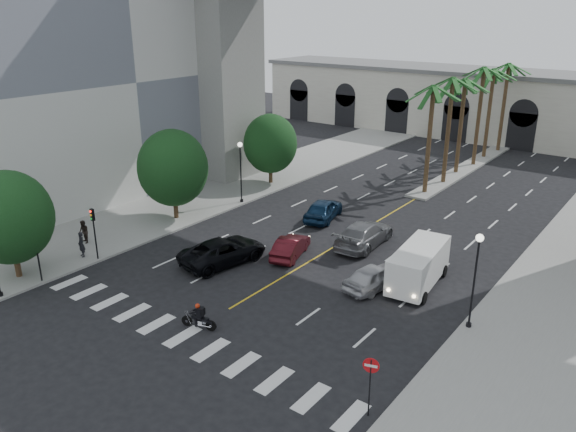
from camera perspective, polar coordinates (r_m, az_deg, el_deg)
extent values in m
plane|color=black|center=(30.63, -8.59, -10.81)|extent=(140.00, 140.00, 0.00)
cube|color=gray|center=(50.00, -8.58, 1.87)|extent=(8.00, 100.00, 0.15)
cube|color=gray|center=(36.75, 26.93, -7.26)|extent=(8.00, 100.00, 0.15)
cube|color=gray|center=(61.21, 17.52, 4.60)|extent=(2.00, 24.00, 0.20)
cube|color=silver|center=(55.35, -20.47, 13.17)|extent=(16.00, 32.00, 20.00)
cube|color=silver|center=(76.37, 22.34, 10.02)|extent=(70.00, 10.00, 8.00)
cube|color=slate|center=(75.83, 22.78, 13.16)|extent=(71.00, 10.50, 0.50)
cube|color=gray|center=(55.19, -6.50, 14.68)|extent=(5.00, 6.00, 20.80)
cylinder|color=#47331E|center=(51.02, 14.12, 7.31)|extent=(0.40, 0.40, 9.50)
cylinder|color=#47331E|center=(54.58, 15.93, 8.13)|extent=(0.40, 0.40, 9.80)
cylinder|color=#47331E|center=(58.42, 17.11, 8.52)|extent=(0.40, 0.40, 9.30)
cylinder|color=#47331E|center=(61.95, 18.78, 9.36)|extent=(0.40, 0.40, 10.10)
cylinder|color=#47331E|center=(65.83, 19.71, 9.62)|extent=(0.40, 0.40, 9.60)
cylinder|color=#47331E|center=(69.50, 21.01, 10.10)|extent=(0.40, 0.40, 9.90)
cylinder|color=#382616|center=(38.36, -25.85, -4.13)|extent=(0.36, 0.36, 2.34)
ellipsoid|color=black|center=(37.36, -26.52, -0.12)|extent=(5.20, 5.20, 5.72)
cylinder|color=#382616|center=(45.04, -11.35, 1.14)|extent=(0.36, 0.36, 2.45)
ellipsoid|color=black|center=(44.16, -11.62, 4.81)|extent=(5.44, 5.44, 5.98)
cylinder|color=#382616|center=(53.35, -1.77, 4.46)|extent=(0.36, 0.36, 2.27)
ellipsoid|color=black|center=(52.66, -1.81, 7.36)|extent=(5.04, 5.04, 5.54)
cylinder|color=black|center=(36.67, -27.16, -7.18)|extent=(0.28, 0.28, 0.36)
cylinder|color=black|center=(48.28, -4.73, 1.49)|extent=(0.28, 0.28, 0.36)
cylinder|color=black|center=(47.56, -4.81, 4.25)|extent=(0.11, 0.11, 5.00)
sphere|color=white|center=(46.92, -4.90, 7.24)|extent=(0.40, 0.40, 0.40)
cylinder|color=black|center=(31.26, 17.86, -10.58)|extent=(0.28, 0.28, 0.36)
cylinder|color=black|center=(30.13, 18.36, -6.61)|extent=(0.11, 0.11, 5.00)
sphere|color=white|center=(29.11, 18.91, -2.12)|extent=(0.40, 0.40, 0.40)
cylinder|color=black|center=(36.92, -24.07, -3.78)|extent=(0.10, 0.10, 3.50)
cube|color=black|center=(36.38, -24.40, -1.62)|extent=(0.25, 0.18, 0.80)
cylinder|color=black|center=(38.77, -19.00, -1.96)|extent=(0.10, 0.10, 3.50)
cube|color=black|center=(38.26, -19.26, 0.12)|extent=(0.25, 0.18, 0.80)
cylinder|color=black|center=(30.49, -10.22, -10.43)|extent=(0.60, 0.26, 0.59)
cylinder|color=black|center=(29.86, -7.83, -10.99)|extent=(0.60, 0.26, 0.59)
cube|color=silver|center=(30.11, -8.96, -10.60)|extent=(0.46, 0.38, 0.26)
cube|color=black|center=(30.03, -9.24, -10.09)|extent=(0.58, 0.36, 0.20)
cube|color=black|center=(29.86, -8.49, -10.33)|extent=(0.49, 0.35, 0.12)
cylinder|color=black|center=(30.10, -9.93, -9.58)|extent=(0.18, 0.53, 0.03)
cube|color=black|center=(29.77, -8.91, -9.62)|extent=(0.35, 0.43, 0.51)
cube|color=black|center=(29.67, -8.65, -9.60)|extent=(0.22, 0.32, 0.37)
sphere|color=#B9270C|center=(29.66, -9.18, -9.00)|extent=(0.26, 0.26, 0.26)
imported|color=#B3B3B8|center=(33.96, 8.74, -6.09)|extent=(2.46, 4.60, 1.49)
imported|color=#420D13|center=(37.71, 0.26, -3.14)|extent=(2.68, 4.52, 1.41)
imported|color=black|center=(37.00, -6.60, -3.56)|extent=(3.85, 6.36, 1.65)
imported|color=slate|center=(39.74, 7.73, -1.83)|extent=(2.77, 6.04, 1.71)
imported|color=#0E2643|center=(44.38, 3.61, 0.69)|extent=(3.09, 5.21, 1.66)
cube|color=white|center=(34.48, 13.13, -4.82)|extent=(2.74, 5.94, 2.13)
cube|color=black|center=(32.02, 11.63, -6.20)|extent=(1.99, 0.48, 0.90)
cylinder|color=black|center=(33.46, 10.24, -7.33)|extent=(0.38, 0.77, 0.74)
cylinder|color=black|center=(32.93, 13.55, -8.08)|extent=(0.38, 0.77, 0.74)
cylinder|color=black|center=(36.92, 12.51, -4.75)|extent=(0.38, 0.77, 0.74)
cylinder|color=black|center=(36.44, 15.52, -5.38)|extent=(0.38, 0.77, 0.74)
imported|color=black|center=(39.75, -20.26, -2.73)|extent=(0.70, 0.54, 1.71)
imported|color=black|center=(41.96, -20.05, -1.53)|extent=(0.94, 0.81, 1.66)
cylinder|color=black|center=(23.88, 8.30, -16.90)|extent=(0.06, 0.06, 2.71)
cylinder|color=red|center=(23.25, 8.44, -14.79)|extent=(0.66, 0.24, 0.68)
cube|color=silver|center=(23.25, 8.44, -14.79)|extent=(0.50, 0.18, 0.11)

